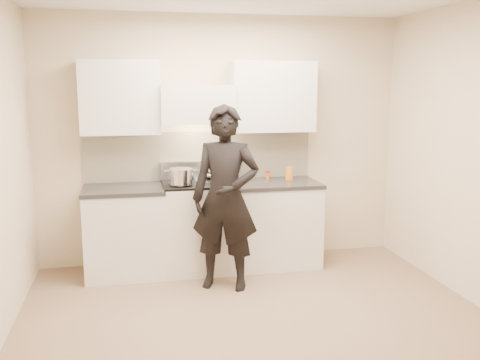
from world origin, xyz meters
The scene contains 11 objects.
ground_plane centered at (0.00, 0.00, 0.00)m, with size 4.00×4.00×0.00m, color #7C614A.
room_shell centered at (-0.06, 0.37, 1.60)m, with size 4.04×3.54×2.70m.
stove centered at (-0.30, 1.42, 0.47)m, with size 0.76×0.65×0.96m.
counter_right centered at (0.53, 1.43, 0.46)m, with size 0.92×0.67×0.92m.
counter_left centered at (-1.08, 1.43, 0.46)m, with size 0.82×0.67×0.92m.
wok centered at (-0.10, 1.53, 1.06)m, with size 0.36×0.45×0.29m.
stock_pot centered at (-0.50, 1.28, 1.04)m, with size 0.34×0.27×0.16m.
utensil_crock centered at (0.15, 1.67, 1.00)m, with size 0.10×0.10×0.27m.
spice_jar centered at (0.49, 1.58, 0.97)m, with size 0.04×0.04×0.10m.
oil_glass centered at (0.71, 1.51, 0.99)m, with size 0.08×0.08×0.15m.
person centered at (-0.12, 0.85, 0.89)m, with size 0.65×0.43×1.78m, color black.
Camera 1 is at (-1.00, -4.06, 1.96)m, focal length 40.00 mm.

